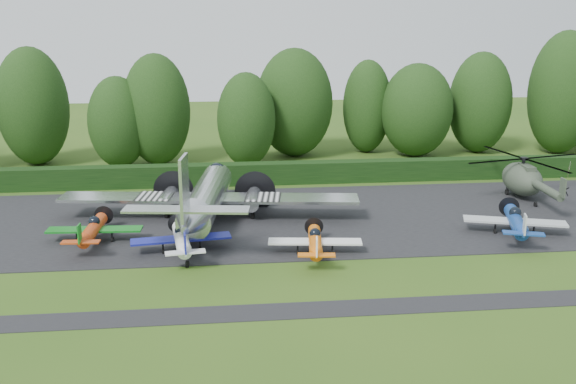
{
  "coord_description": "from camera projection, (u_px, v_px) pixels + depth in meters",
  "views": [
    {
      "loc": [
        -4.5,
        -37.54,
        15.63
      ],
      "look_at": [
        0.36,
        8.99,
        2.5
      ],
      "focal_mm": 40.0,
      "sensor_mm": 36.0,
      "label": 1
    }
  ],
  "objects": [
    {
      "name": "tree_2",
      "position": [
        33.0,
        107.0,
        66.73
      ],
      "size": [
        7.33,
        7.33,
        12.35
      ],
      "color": "black",
      "rests_on": "ground"
    },
    {
      "name": "tree_3",
      "position": [
        157.0,
        110.0,
        66.82
      ],
      "size": [
        6.98,
        6.98,
        11.66
      ],
      "color": "black",
      "rests_on": "ground"
    },
    {
      "name": "tree_11",
      "position": [
        294.0,
        103.0,
        70.92
      ],
      "size": [
        8.51,
        8.51,
        11.96
      ],
      "color": "black",
      "rests_on": "ground"
    },
    {
      "name": "light_plane_white",
      "position": [
        182.0,
        239.0,
        42.79
      ],
      "size": [
        6.68,
        7.03,
        2.57
      ],
      "rotation": [
        0.0,
        0.0,
        -0.13
      ],
      "color": "white",
      "rests_on": "ground"
    },
    {
      "name": "tree_9",
      "position": [
        367.0,
        107.0,
        73.03
      ],
      "size": [
        5.51,
        5.51,
        10.57
      ],
      "color": "black",
      "rests_on": "ground"
    },
    {
      "name": "helicopter",
      "position": [
        523.0,
        176.0,
        55.6
      ],
      "size": [
        11.11,
        13.01,
        3.58
      ],
      "rotation": [
        0.0,
        0.0,
        0.03
      ],
      "color": "#364031",
      "rests_on": "ground"
    },
    {
      "name": "sign_board",
      "position": [
        554.0,
        166.0,
        62.73
      ],
      "size": [
        2.95,
        0.11,
        1.66
      ],
      "rotation": [
        0.0,
        0.0,
        0.18
      ],
      "color": "#3F3326",
      "rests_on": "ground"
    },
    {
      "name": "tree_5",
      "position": [
        417.0,
        110.0,
        71.15
      ],
      "size": [
        7.94,
        7.94,
        10.34
      ],
      "color": "black",
      "rests_on": "ground"
    },
    {
      "name": "apron",
      "position": [
        282.0,
        219.0,
        50.2
      ],
      "size": [
        70.0,
        18.0,
        0.01
      ],
      "primitive_type": "cube",
      "color": "black",
      "rests_on": "ground"
    },
    {
      "name": "light_plane_red",
      "position": [
        93.0,
        229.0,
        44.64
      ],
      "size": [
        6.6,
        6.94,
        2.54
      ],
      "rotation": [
        0.0,
        0.0,
        0.06
      ],
      "color": "#BD3C11",
      "rests_on": "ground"
    },
    {
      "name": "tree_1",
      "position": [
        563.0,
        93.0,
        72.06
      ],
      "size": [
        7.63,
        7.63,
        13.83
      ],
      "color": "black",
      "rests_on": "ground"
    },
    {
      "name": "ground",
      "position": [
        297.0,
        268.0,
        40.62
      ],
      "size": [
        160.0,
        160.0,
        0.0
      ],
      "primitive_type": "plane",
      "color": "#2E5116",
      "rests_on": "ground"
    },
    {
      "name": "taxiway_verge",
      "position": [
        310.0,
        310.0,
        34.87
      ],
      "size": [
        70.0,
        2.0,
        0.0
      ],
      "primitive_type": "cube",
      "color": "black",
      "rests_on": "ground"
    },
    {
      "name": "light_plane_blue",
      "position": [
        516.0,
        221.0,
        46.13
      ],
      "size": [
        7.22,
        7.59,
        2.77
      ],
      "rotation": [
        0.0,
        0.0,
        0.3
      ],
      "color": "navy",
      "rests_on": "ground"
    },
    {
      "name": "tree_4",
      "position": [
        246.0,
        120.0,
        66.43
      ],
      "size": [
        6.07,
        6.07,
        9.81
      ],
      "color": "black",
      "rests_on": "ground"
    },
    {
      "name": "tree_6",
      "position": [
        118.0,
        122.0,
        65.95
      ],
      "size": [
        6.11,
        6.11,
        9.47
      ],
      "color": "black",
      "rests_on": "ground"
    },
    {
      "name": "light_plane_orange",
      "position": [
        315.0,
        242.0,
        42.44
      ],
      "size": [
        6.24,
        6.56,
        2.4
      ],
      "rotation": [
        0.0,
        0.0,
        0.12
      ],
      "color": "orange",
      "rests_on": "ground"
    },
    {
      "name": "transport_plane",
      "position": [
        207.0,
        198.0,
        48.45
      ],
      "size": [
        23.24,
        17.82,
        7.45
      ],
      "rotation": [
        0.0,
        0.0,
        0.13
      ],
      "color": "silver",
      "rests_on": "ground"
    },
    {
      "name": "tree_0",
      "position": [
        480.0,
        103.0,
        72.92
      ],
      "size": [
        7.04,
        7.04,
        11.46
      ],
      "color": "black",
      "rests_on": "ground"
    },
    {
      "name": "hedgerow",
      "position": [
        271.0,
        183.0,
        60.73
      ],
      "size": [
        90.0,
        1.6,
        2.0
      ],
      "primitive_type": "cube",
      "color": "black",
      "rests_on": "ground"
    }
  ]
}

